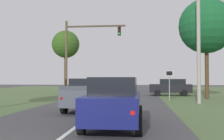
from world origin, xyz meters
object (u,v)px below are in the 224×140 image
object	(u,v)px
red_suv_near	(115,101)
extra_tree_1	(66,45)
utility_pole_right	(199,37)
keep_moving_sign	(169,81)
oak_tree_right	(206,26)
crossing_suv_far	(171,87)
pickup_truck_lead	(89,94)
traffic_light	(81,47)

from	to	relation	value
red_suv_near	extra_tree_1	size ratio (longest dim) A/B	0.58
utility_pole_right	extra_tree_1	distance (m)	20.48
keep_moving_sign	oak_tree_right	bearing A→B (deg)	34.52
oak_tree_right	crossing_suv_far	size ratio (longest dim) A/B	2.02
crossing_suv_far	utility_pole_right	world-z (taller)	utility_pole_right
pickup_truck_lead	red_suv_near	bearing A→B (deg)	-68.26
pickup_truck_lead	traffic_light	xyz separation A→B (m)	(-3.19, 11.97, 4.13)
keep_moving_sign	red_suv_near	bearing A→B (deg)	-105.13
utility_pole_right	oak_tree_right	bearing A→B (deg)	70.55
pickup_truck_lead	utility_pole_right	size ratio (longest dim) A/B	0.51
utility_pole_right	crossing_suv_far	bearing A→B (deg)	96.38
utility_pole_right	red_suv_near	bearing A→B (deg)	-117.52
red_suv_near	traffic_light	distance (m)	18.22
red_suv_near	pickup_truck_lead	distance (m)	5.39
oak_tree_right	extra_tree_1	xyz separation A→B (m)	(-16.09, 9.65, -0.31)
pickup_truck_lead	oak_tree_right	distance (m)	14.77
red_suv_near	oak_tree_right	distance (m)	17.67
crossing_suv_far	extra_tree_1	xyz separation A→B (m)	(-13.30, 4.99, 5.46)
traffic_light	crossing_suv_far	distance (m)	10.73
pickup_truck_lead	extra_tree_1	world-z (taller)	extra_tree_1
red_suv_near	traffic_light	bearing A→B (deg)	107.00
oak_tree_right	keep_moving_sign	bearing A→B (deg)	-145.48
crossing_suv_far	keep_moving_sign	bearing A→B (deg)	-96.90
crossing_suv_far	oak_tree_right	bearing A→B (deg)	-59.08
pickup_truck_lead	utility_pole_right	world-z (taller)	utility_pole_right
red_suv_near	crossing_suv_far	bearing A→B (deg)	77.80
red_suv_near	extra_tree_1	xyz separation A→B (m)	(-9.02, 24.80, 5.40)
crossing_suv_far	extra_tree_1	bearing A→B (deg)	159.43
pickup_truck_lead	keep_moving_sign	bearing A→B (deg)	54.64
red_suv_near	utility_pole_right	xyz separation A→B (m)	(5.35, 10.27, 3.96)
keep_moving_sign	utility_pole_right	size ratio (longest dim) A/B	0.27
oak_tree_right	extra_tree_1	bearing A→B (deg)	149.05
keep_moving_sign	pickup_truck_lead	bearing A→B (deg)	-125.36
crossing_suv_far	traffic_light	bearing A→B (deg)	-163.37
pickup_truck_lead	crossing_suv_far	size ratio (longest dim) A/B	1.10
oak_tree_right	utility_pole_right	bearing A→B (deg)	-109.45
red_suv_near	crossing_suv_far	size ratio (longest dim) A/B	1.05
red_suv_near	utility_pole_right	world-z (taller)	utility_pole_right
crossing_suv_far	pickup_truck_lead	bearing A→B (deg)	-113.00
red_suv_near	traffic_light	world-z (taller)	traffic_light
crossing_suv_far	extra_tree_1	size ratio (longest dim) A/B	0.55
oak_tree_right	extra_tree_1	size ratio (longest dim) A/B	1.12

